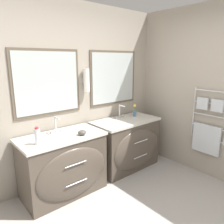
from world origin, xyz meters
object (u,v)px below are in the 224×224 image
object	(u,v)px
vanity_left	(64,165)
amenity_bowl	(82,133)
flower_vase	(135,111)
vanity_right	(127,144)
toiletry_bottle	(37,136)

from	to	relation	value
vanity_left	amenity_bowl	bearing A→B (deg)	-28.73
amenity_bowl	flower_vase	world-z (taller)	flower_vase
amenity_bowl	vanity_left	bearing A→B (deg)	151.27
vanity_right	toiletry_bottle	size ratio (longest dim) A/B	5.21
flower_vase	vanity_left	bearing A→B (deg)	-175.79
vanity_right	amenity_bowl	world-z (taller)	amenity_bowl
vanity_left	amenity_bowl	world-z (taller)	amenity_bowl
vanity_right	amenity_bowl	xyz separation A→B (m)	(-0.95, -0.12, 0.44)
vanity_right	flower_vase	world-z (taller)	flower_vase
vanity_left	vanity_right	size ratio (longest dim) A/B	1.00
vanity_left	amenity_bowl	distance (m)	0.51
vanity_left	vanity_right	world-z (taller)	same
vanity_left	flower_vase	bearing A→B (deg)	4.21
toiletry_bottle	flower_vase	size ratio (longest dim) A/B	0.99
toiletry_bottle	flower_vase	bearing A→B (deg)	5.25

